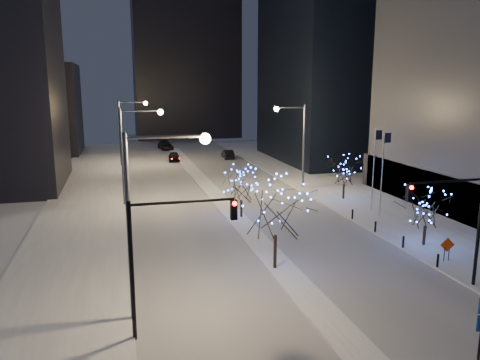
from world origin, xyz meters
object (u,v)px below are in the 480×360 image
object	(u,v)px
street_lamp_w_far	(127,124)
car_near	(174,157)
traffic_signal_east	(459,214)
street_lamp_w_near	(149,200)
street_lamp_w_mid	(132,143)
holiday_tree_plaza_near	(426,209)
holiday_tree_plaza_far	(345,171)
traffic_signal_west	(164,244)
holiday_tree_median_far	(241,186)
construction_sign	(447,247)
holiday_tree_median_near	(276,206)
car_mid	(228,154)
car_far	(165,145)
street_lamp_east	(297,135)

from	to	relation	value
street_lamp_w_far	car_near	distance (m)	9.67
traffic_signal_east	car_near	size ratio (longest dim) A/B	1.57
street_lamp_w_near	street_lamp_w_mid	world-z (taller)	same
holiday_tree_plaza_near	holiday_tree_plaza_far	xyz separation A→B (m)	(0.94, 15.27, 0.19)
traffic_signal_east	holiday_tree_plaza_near	size ratio (longest dim) A/B	1.57
traffic_signal_west	holiday_tree_plaza_far	world-z (taller)	traffic_signal_west
holiday_tree_median_far	construction_sign	bearing A→B (deg)	-52.95
holiday_tree_median_near	holiday_tree_plaza_near	distance (m)	12.80
car_mid	construction_sign	size ratio (longest dim) A/B	2.62
car_mid	holiday_tree_median_far	distance (m)	36.76
holiday_tree_median_near	holiday_tree_median_far	distance (m)	12.73
holiday_tree_plaza_near	holiday_tree_median_far	bearing A→B (deg)	136.23
car_near	holiday_tree_median_near	size ratio (longest dim) A/B	0.66
car_far	holiday_tree_median_near	world-z (taller)	holiday_tree_median_near
street_lamp_w_far	traffic_signal_west	size ratio (longest dim) A/B	1.43
holiday_tree_median_far	holiday_tree_plaza_near	bearing A→B (deg)	-43.77
street_lamp_w_far	traffic_signal_west	distance (m)	52.04
street_lamp_east	holiday_tree_median_near	size ratio (longest dim) A/B	1.48
car_near	holiday_tree_median_far	size ratio (longest dim) A/B	0.96
street_lamp_w_near	car_far	distance (m)	68.10
traffic_signal_west	holiday_tree_median_far	size ratio (longest dim) A/B	1.51
street_lamp_w_mid	holiday_tree_plaza_far	bearing A→B (deg)	-9.21
street_lamp_w_mid	street_lamp_east	world-z (taller)	same
street_lamp_east	street_lamp_w_far	bearing A→B (deg)	130.85
car_mid	car_far	world-z (taller)	car_far
car_near	construction_sign	bearing A→B (deg)	-70.15
holiday_tree_plaza_near	street_lamp_east	bearing A→B (deg)	95.35
car_near	holiday_tree_plaza_near	world-z (taller)	holiday_tree_plaza_near
traffic_signal_east	holiday_tree_plaza_near	world-z (taller)	traffic_signal_east
holiday_tree_median_far	construction_sign	xyz separation A→B (m)	(10.98, -14.55, -1.92)
street_lamp_w_near	traffic_signal_east	size ratio (longest dim) A/B	1.43
car_mid	construction_sign	world-z (taller)	construction_sign
car_mid	construction_sign	bearing A→B (deg)	96.87
street_lamp_w_mid	car_far	world-z (taller)	street_lamp_w_mid
holiday_tree_plaza_far	construction_sign	distance (m)	18.85
car_far	holiday_tree_median_near	xyz separation A→B (m)	(1.00, -62.77, 3.65)
traffic_signal_east	holiday_tree_median_far	world-z (taller)	traffic_signal_east
street_lamp_w_near	holiday_tree_plaza_near	distance (m)	22.23
construction_sign	traffic_signal_west	bearing A→B (deg)	-156.55
car_near	holiday_tree_median_near	world-z (taller)	holiday_tree_median_near
car_far	construction_sign	xyz separation A→B (m)	(12.98, -64.70, 0.38)
street_lamp_east	car_near	xyz separation A→B (m)	(-11.67, 24.56, -5.69)
traffic_signal_west	traffic_signal_east	distance (m)	17.41
street_lamp_w_mid	traffic_signal_west	world-z (taller)	street_lamp_w_mid
street_lamp_w_near	construction_sign	bearing A→B (deg)	7.69
traffic_signal_west	holiday_tree_median_near	xyz separation A→B (m)	(7.94, 6.69, -0.30)
car_near	holiday_tree_median_near	distance (m)	48.03
traffic_signal_east	holiday_tree_median_far	bearing A→B (deg)	114.75
construction_sign	holiday_tree_plaza_far	bearing A→B (deg)	95.15
traffic_signal_east	car_mid	size ratio (longest dim) A/B	1.55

